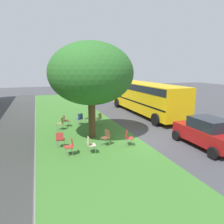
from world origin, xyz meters
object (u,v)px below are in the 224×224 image
object	(u,v)px
chair_6	(90,144)
parked_car	(207,132)
chair_2	(106,136)
chair_7	(70,145)
chair_4	(61,123)
chair_9	(99,118)
school_bus	(145,95)
street_tree	(91,74)
chair_8	(89,117)
chair_5	(128,137)
chair_3	(80,118)
chair_1	(60,138)
chair_0	(65,120)

from	to	relation	value
chair_6	parked_car	distance (m)	6.34
chair_2	chair_7	bearing A→B (deg)	107.72
chair_4	chair_9	distance (m)	2.94
school_bus	parked_car	bearing A→B (deg)	173.87
street_tree	chair_8	xyz separation A→B (m)	(3.07, -0.50, -3.42)
chair_4	parked_car	world-z (taller)	parked_car
chair_5	school_bus	xyz separation A→B (m)	(7.00, -4.87, 1.24)
chair_4	chair_6	xyz separation A→B (m)	(-4.73, -0.94, 0.00)
chair_3	chair_8	world-z (taller)	same
chair_4	school_bus	size ratio (longest dim) A/B	0.08
chair_4	chair_5	distance (m)	5.44
chair_1	chair_7	size ratio (longest dim) A/B	1.00
chair_7	chair_8	world-z (taller)	same
chair_0	chair_9	size ratio (longest dim) A/B	1.00
chair_0	parked_car	xyz separation A→B (m)	(-6.69, -6.71, 0.32)
chair_0	parked_car	distance (m)	9.49
school_bus	street_tree	bearing A→B (deg)	127.26
chair_2	chair_3	size ratio (longest dim) A/B	1.00
chair_0	chair_4	bearing A→B (deg)	148.09
street_tree	chair_4	size ratio (longest dim) A/B	6.61
chair_8	school_bus	bearing A→B (deg)	-73.19
chair_5	school_bus	bearing A→B (deg)	-34.80
chair_8	school_bus	xyz separation A→B (m)	(1.77, -5.87, 1.24)
chair_0	chair_1	size ratio (longest dim) A/B	1.00
chair_8	chair_5	bearing A→B (deg)	-169.17
street_tree	chair_6	bearing A→B (deg)	163.21
parked_car	chair_8	bearing A→B (deg)	35.79
street_tree	chair_6	size ratio (longest dim) A/B	6.61
chair_2	chair_8	bearing A→B (deg)	-1.63
chair_3	chair_8	size ratio (longest dim) A/B	1.00
street_tree	chair_8	bearing A→B (deg)	-9.32
street_tree	chair_8	size ratio (longest dim) A/B	6.61
chair_2	chair_5	world-z (taller)	same
chair_8	chair_7	bearing A→B (deg)	157.55
chair_3	chair_5	size ratio (longest dim) A/B	1.00
chair_9	chair_2	bearing A→B (deg)	168.89
street_tree	chair_6	xyz separation A→B (m)	(-2.48, 0.75, -3.42)
chair_2	chair_7	xyz separation A→B (m)	(-0.67, 2.10, 0.00)
chair_6	parked_car	world-z (taller)	parked_car
chair_6	chair_9	bearing A→B (deg)	-20.90
chair_2	chair_9	bearing A→B (deg)	-11.11
chair_5	chair_4	bearing A→B (deg)	35.95
chair_6	chair_7	bearing A→B (deg)	81.49
chair_1	chair_6	bearing A→B (deg)	-134.60
chair_3	school_bus	size ratio (longest dim) A/B	0.08
chair_5	chair_8	xyz separation A→B (m)	(5.23, 1.00, 0.00)
chair_1	chair_9	world-z (taller)	same
chair_0	parked_car	bearing A→B (deg)	-134.90
chair_0	chair_2	distance (m)	4.86
chair_1	parked_car	distance (m)	7.98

